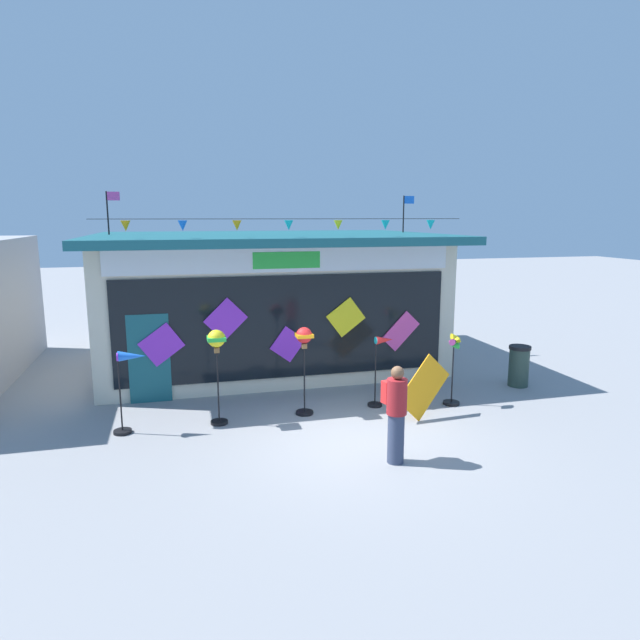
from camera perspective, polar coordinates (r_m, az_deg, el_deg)
ground_plane at (r=10.53m, az=3.71°, el=-12.28°), size 80.00×80.00×0.00m
kite_shop_building at (r=15.61m, az=-5.46°, el=2.26°), size 9.05×6.66×4.73m
wind_spinner_far_left at (r=11.12m, az=-19.10°, el=-5.49°), size 0.70×0.34×1.61m
wind_spinner_left at (r=11.03m, az=-10.59°, el=-3.04°), size 0.36×0.36×1.92m
wind_spinner_center_left at (r=11.41m, az=-1.64°, el=-2.91°), size 0.37×0.37×1.86m
wind_spinner_center_right at (r=12.08m, az=6.28°, el=-4.22°), size 0.55×0.32×1.57m
wind_spinner_right at (r=12.44m, az=13.59°, el=-4.43°), size 0.36×0.36×1.62m
person_near_camera at (r=9.43m, az=7.82°, el=-9.36°), size 0.37×0.47×1.68m
trash_bin at (r=14.39m, az=19.81°, el=-4.46°), size 0.52×0.52×1.00m
display_kite_on_ground at (r=11.59m, az=10.66°, el=-6.83°), size 1.31×0.38×1.31m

